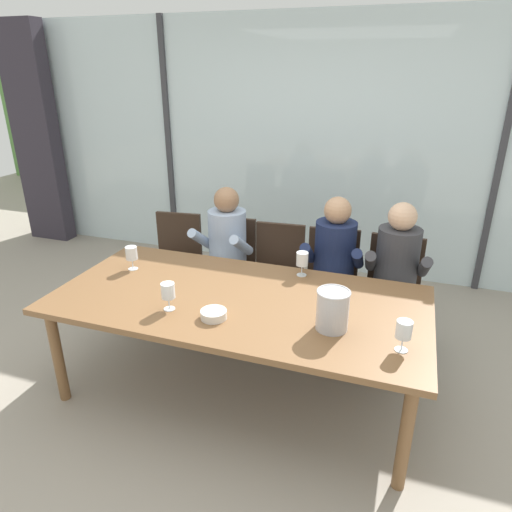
# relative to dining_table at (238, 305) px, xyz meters

# --- Properties ---
(ground) EXTENTS (14.00, 14.00, 0.00)m
(ground) POSITION_rel_dining_table_xyz_m (0.00, 1.00, -0.66)
(ground) COLOR #9E9384
(window_glass_panel) EXTENTS (7.58, 0.03, 2.60)m
(window_glass_panel) POSITION_rel_dining_table_xyz_m (0.00, 2.28, 0.64)
(window_glass_panel) COLOR silver
(window_glass_panel) RESTS_ON ground
(window_mullion_left) EXTENTS (0.06, 0.06, 2.60)m
(window_mullion_left) POSITION_rel_dining_table_xyz_m (-1.71, 2.26, 0.64)
(window_mullion_left) COLOR #38383D
(window_mullion_left) RESTS_ON ground
(window_mullion_right) EXTENTS (0.06, 0.06, 2.60)m
(window_mullion_right) POSITION_rel_dining_table_xyz_m (1.71, 2.26, 0.64)
(window_mullion_right) COLOR #38383D
(window_mullion_right) RESTS_ON ground
(hillside_vineyard) EXTENTS (13.58, 2.40, 1.94)m
(hillside_vineyard) POSITION_rel_dining_table_xyz_m (0.00, 6.03, 0.30)
(hillside_vineyard) COLOR #568942
(hillside_vineyard) RESTS_ON ground
(curtain_heavy_drape) EXTENTS (0.56, 0.20, 2.60)m
(curtain_heavy_drape) POSITION_rel_dining_table_xyz_m (-3.44, 2.10, 0.64)
(curtain_heavy_drape) COLOR #332D38
(curtain_heavy_drape) RESTS_ON ground
(dining_table) EXTENTS (2.38, 1.15, 0.72)m
(dining_table) POSITION_rel_dining_table_xyz_m (0.00, 0.00, 0.00)
(dining_table) COLOR brown
(dining_table) RESTS_ON ground
(chair_near_curtain) EXTENTS (0.49, 0.49, 0.87)m
(chair_near_curtain) POSITION_rel_dining_table_xyz_m (-0.99, 0.98, -0.16)
(chair_near_curtain) COLOR #332319
(chair_near_curtain) RESTS_ON ground
(chair_left_of_center) EXTENTS (0.47, 0.47, 0.87)m
(chair_left_of_center) POSITION_rel_dining_table_xyz_m (-0.47, 1.01, -0.16)
(chair_left_of_center) COLOR #332319
(chair_left_of_center) RESTS_ON ground
(chair_center) EXTENTS (0.47, 0.47, 0.87)m
(chair_center) POSITION_rel_dining_table_xyz_m (-0.03, 0.99, -0.16)
(chair_center) COLOR #332319
(chair_center) RESTS_ON ground
(chair_right_of_center) EXTENTS (0.48, 0.48, 0.87)m
(chair_right_of_center) POSITION_rel_dining_table_xyz_m (0.43, 1.01, -0.16)
(chair_right_of_center) COLOR #332319
(chair_right_of_center) RESTS_ON ground
(chair_near_window_right) EXTENTS (0.46, 0.46, 0.87)m
(chair_near_window_right) POSITION_rel_dining_table_xyz_m (0.92, 1.00, -0.16)
(chair_near_window_right) COLOR #332319
(chair_near_window_right) RESTS_ON ground
(person_pale_blue_shirt) EXTENTS (0.49, 0.63, 1.19)m
(person_pale_blue_shirt) POSITION_rel_dining_table_xyz_m (-0.46, 0.85, 0.01)
(person_pale_blue_shirt) COLOR #9EB2D1
(person_pale_blue_shirt) RESTS_ON ground
(person_navy_polo) EXTENTS (0.47, 0.62, 1.19)m
(person_navy_polo) POSITION_rel_dining_table_xyz_m (0.46, 0.85, 0.01)
(person_navy_polo) COLOR #192347
(person_navy_polo) RESTS_ON ground
(person_charcoal_jacket) EXTENTS (0.47, 0.62, 1.19)m
(person_charcoal_jacket) POSITION_rel_dining_table_xyz_m (0.94, 0.85, 0.01)
(person_charcoal_jacket) COLOR #38383D
(person_charcoal_jacket) RESTS_ON ground
(ice_bucket_primary) EXTENTS (0.19, 0.19, 0.24)m
(ice_bucket_primary) POSITION_rel_dining_table_xyz_m (0.63, -0.18, 0.18)
(ice_bucket_primary) COLOR #B7B7BC
(ice_bucket_primary) RESTS_ON dining_table
(tasting_bowl) EXTENTS (0.16, 0.16, 0.05)m
(tasting_bowl) POSITION_rel_dining_table_xyz_m (-0.04, -0.29, 0.08)
(tasting_bowl) COLOR silver
(tasting_bowl) RESTS_ON dining_table
(wine_glass_by_left_taster) EXTENTS (0.08, 0.08, 0.17)m
(wine_glass_by_left_taster) POSITION_rel_dining_table_xyz_m (-0.89, 0.16, 0.18)
(wine_glass_by_left_taster) COLOR silver
(wine_glass_by_left_taster) RESTS_ON dining_table
(wine_glass_near_bucket) EXTENTS (0.08, 0.08, 0.17)m
(wine_glass_near_bucket) POSITION_rel_dining_table_xyz_m (-0.34, -0.28, 0.18)
(wine_glass_near_bucket) COLOR silver
(wine_glass_near_bucket) RESTS_ON dining_table
(wine_glass_center_pour) EXTENTS (0.08, 0.08, 0.17)m
(wine_glass_center_pour) POSITION_rel_dining_table_xyz_m (1.02, -0.27, 0.18)
(wine_glass_center_pour) COLOR silver
(wine_glass_center_pour) RESTS_ON dining_table
(wine_glass_by_right_taster) EXTENTS (0.08, 0.08, 0.17)m
(wine_glass_by_right_taster) POSITION_rel_dining_table_xyz_m (0.30, 0.46, 0.18)
(wine_glass_by_right_taster) COLOR silver
(wine_glass_by_right_taster) RESTS_ON dining_table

